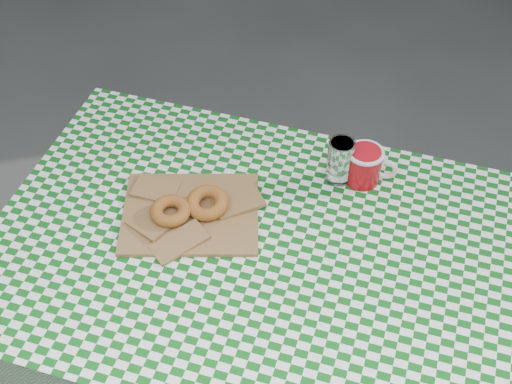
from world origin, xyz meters
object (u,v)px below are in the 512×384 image
paper_bag (190,212)px  drinking_glass (340,161)px  table (261,336)px  coffee_mug (364,166)px

paper_bag → drinking_glass: size_ratio=2.72×
paper_bag → drinking_glass: 0.39m
paper_bag → drinking_glass: drinking_glass is taller
table → coffee_mug: 0.55m
paper_bag → drinking_glass: bearing=39.1°
coffee_mug → drinking_glass: (-0.06, -0.01, 0.01)m
table → drinking_glass: 0.54m
coffee_mug → paper_bag: bearing=-151.2°
coffee_mug → drinking_glass: bearing=-173.3°
table → drinking_glass: bearing=67.4°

